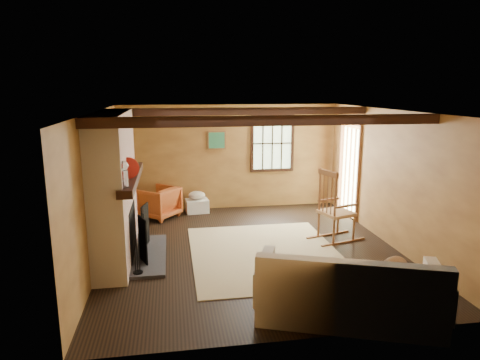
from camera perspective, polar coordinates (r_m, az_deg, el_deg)
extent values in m
plane|color=black|center=(7.55, 1.55, -9.30)|extent=(5.50, 5.50, 0.00)
cube|color=#B0803E|center=(9.87, -1.39, 3.07)|extent=(5.00, 0.02, 2.40)
cube|color=#B0803E|center=(4.63, 8.04, -7.72)|extent=(5.00, 0.02, 2.40)
cube|color=#B0803E|center=(7.18, -18.42, -1.06)|extent=(0.02, 5.50, 2.40)
cube|color=#B0803E|center=(8.04, 19.38, 0.27)|extent=(0.02, 5.50, 2.40)
cube|color=white|center=(7.04, 1.66, 9.20)|extent=(5.00, 5.50, 0.02)
cube|color=black|center=(5.87, 3.88, 7.89)|extent=(5.00, 0.12, 0.14)
cube|color=black|center=(8.22, 0.07, 9.15)|extent=(5.00, 0.12, 0.14)
cube|color=black|center=(9.98, 4.34, 4.88)|extent=(1.02, 0.06, 1.32)
cube|color=#B9D6A3|center=(10.01, 4.30, 4.90)|extent=(0.90, 0.01, 1.20)
cube|color=black|center=(9.99, 4.33, 4.89)|extent=(0.90, 0.03, 0.02)
cube|color=brown|center=(9.57, 14.33, 1.18)|extent=(0.06, 1.00, 2.06)
cube|color=#B9D6A3|center=(9.58, 14.49, 1.18)|extent=(0.01, 0.80, 1.85)
cube|color=brown|center=(9.75, -3.13, 5.31)|extent=(0.42, 0.03, 0.42)
cube|color=#236B53|center=(9.73, -3.12, 5.30)|extent=(0.36, 0.01, 0.36)
cube|color=#9E453D|center=(7.14, -16.44, -0.99)|extent=(0.50, 2.20, 2.40)
cube|color=black|center=(7.33, -15.54, -6.69)|extent=(0.38, 1.00, 0.85)
cube|color=#3D3C42|center=(7.44, -12.01, -9.71)|extent=(0.55, 1.80, 0.05)
cube|color=black|center=(7.08, -14.26, 0.26)|extent=(0.22, 2.30, 0.12)
cube|color=black|center=(7.00, -12.85, -7.76)|extent=(0.16, 0.35, 0.73)
cube|color=black|center=(7.35, -12.68, -6.76)|extent=(0.04, 0.37, 0.73)
cube|color=black|center=(7.71, -12.52, -5.86)|extent=(0.11, 0.36, 0.73)
cylinder|color=black|center=(6.73, -13.45, -11.88)|extent=(0.15, 0.15, 0.02)
cylinder|color=black|center=(6.59, -13.84, -9.64)|extent=(0.01, 0.01, 0.61)
cylinder|color=black|center=(6.62, -13.57, -9.54)|extent=(0.01, 0.01, 0.61)
cylinder|color=black|center=(6.64, -13.31, -9.45)|extent=(0.01, 0.01, 0.61)
cylinder|color=white|center=(6.13, -15.17, 0.13)|extent=(0.11, 0.11, 0.24)
sphere|color=white|center=(6.09, -15.26, 1.86)|extent=(0.13, 0.13, 0.13)
cylinder|color=red|center=(6.70, -14.69, 1.55)|extent=(0.33, 0.06, 0.33)
cube|color=black|center=(7.08, -14.38, 1.24)|extent=(0.23, 0.16, 0.12)
cylinder|color=black|center=(7.43, -14.13, 1.66)|extent=(0.07, 0.07, 0.09)
cylinder|color=black|center=(7.70, -13.97, 1.96)|extent=(0.06, 0.06, 0.07)
cube|color=tan|center=(7.41, 3.38, -9.73)|extent=(2.50, 3.00, 0.01)
cube|color=tan|center=(8.09, 12.75, -4.29)|extent=(0.66, 0.67, 0.06)
cube|color=brown|center=(7.77, 11.70, 0.88)|extent=(0.21, 0.52, 0.09)
cylinder|color=brown|center=(8.14, 14.93, -6.15)|extent=(0.04, 0.04, 0.50)
cylinder|color=brown|center=(8.47, 12.92, -5.32)|extent=(0.04, 0.04, 0.50)
cylinder|color=brown|center=(7.86, 12.40, -6.68)|extent=(0.04, 0.04, 0.50)
cylinder|color=brown|center=(8.20, 10.43, -5.79)|extent=(0.04, 0.04, 0.50)
cylinder|color=brown|center=(7.68, 12.62, -2.09)|extent=(0.04, 0.04, 0.85)
cylinder|color=brown|center=(8.03, 10.61, -1.38)|extent=(0.04, 0.04, 0.85)
cylinder|color=brown|center=(7.77, 12.09, -2.07)|extent=(0.02, 0.02, 0.71)
cylinder|color=brown|center=(7.86, 11.58, -1.89)|extent=(0.02, 0.02, 0.71)
cylinder|color=brown|center=(7.94, 11.09, -1.72)|extent=(0.02, 0.02, 0.71)
cube|color=brown|center=(7.85, 13.96, -3.39)|extent=(0.47, 0.18, 0.03)
cube|color=brown|center=(8.23, 11.73, -2.57)|extent=(0.47, 0.18, 0.03)
cube|color=brown|center=(8.08, 13.60, -8.06)|extent=(0.94, 0.32, 0.03)
cube|color=brown|center=(8.41, 11.62, -7.14)|extent=(0.94, 0.32, 0.03)
cube|color=beige|center=(5.61, 14.10, -15.03)|extent=(2.36, 1.65, 0.47)
cube|color=beige|center=(5.08, 14.55, -13.56)|extent=(2.08, 0.90, 0.59)
cube|color=beige|center=(5.54, 3.33, -12.54)|extent=(0.48, 0.96, 0.43)
cube|color=beige|center=(5.68, 24.87, -13.08)|extent=(0.48, 0.96, 0.43)
ellipsoid|color=beige|center=(5.62, 19.84, -11.36)|extent=(0.41, 0.26, 0.39)
cylinder|color=brown|center=(9.76, -13.54, -4.22)|extent=(0.43, 0.13, 0.13)
cylinder|color=brown|center=(9.75, -12.71, -4.19)|extent=(0.43, 0.13, 0.13)
cylinder|color=brown|center=(9.74, -11.89, -4.17)|extent=(0.43, 0.13, 0.13)
cylinder|color=brown|center=(9.73, -13.57, -3.48)|extent=(0.43, 0.13, 0.13)
cylinder|color=brown|center=(9.72, -12.75, -3.46)|extent=(0.43, 0.13, 0.13)
cylinder|color=brown|center=(9.71, -11.92, -3.43)|extent=(0.43, 0.13, 0.13)
cube|color=white|center=(9.74, -5.76, -3.45)|extent=(0.54, 0.43, 0.30)
ellipsoid|color=beige|center=(9.68, -5.79, -2.05)|extent=(0.43, 0.38, 0.19)
imported|color=#BF6026|center=(9.43, -10.78, -2.94)|extent=(1.04, 1.04, 0.68)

